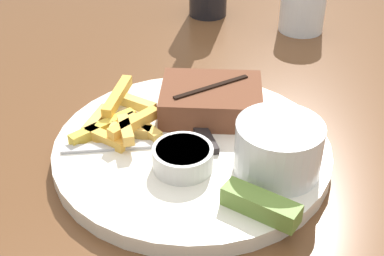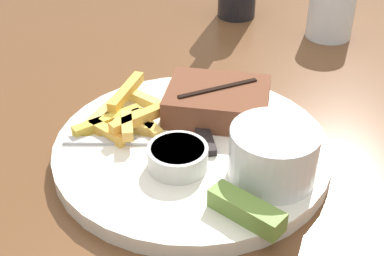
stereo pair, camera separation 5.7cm
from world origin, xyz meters
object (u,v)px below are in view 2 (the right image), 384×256
Objects in this scene: dipping_sauce_cup at (177,156)px; drinking_glass at (331,10)px; fork_utensil at (119,141)px; coleslaw_cup at (274,152)px; steak_portion at (218,101)px; knife_utensil at (199,121)px; pickle_spear at (246,210)px; dinner_plate at (192,150)px.

drinking_glass is at bearing 76.38° from dipping_sauce_cup.
dipping_sauce_cup reaches higher than fork_utensil.
coleslaw_cup reaches higher than fork_utensil.
steak_portion is 0.32m from drinking_glass.
fork_utensil is at bearing -113.78° from drinking_glass.
drinking_glass is (0.01, 0.40, -0.00)m from coleslaw_cup.
drinking_glass is at bearing -46.02° from knife_utensil.
coleslaw_cup is 0.17m from fork_utensil.
dipping_sauce_cup is (-0.01, -0.11, -0.00)m from steak_portion.
drinking_glass is (0.10, 0.33, 0.02)m from knife_utensil.
fork_utensil is (-0.16, 0.07, -0.01)m from pickle_spear.
knife_utensil reaches higher than dinner_plate.
coleslaw_cup is (0.09, -0.03, 0.04)m from dinner_plate.
dinner_plate is 3.93× the size of pickle_spear.
drinking_glass is at bearing 73.43° from steak_portion.
steak_portion is at bearing 84.93° from dipping_sauce_cup.
coleslaw_cup is at bearing 82.45° from pickle_spear.
drinking_glass is (0.10, 0.37, 0.04)m from dinner_plate.
dinner_plate is 0.04m from knife_utensil.
knife_utensil is 1.72× the size of drinking_glass.
coleslaw_cup reaches higher than steak_portion.
drinking_glass is at bearing 88.27° from pickle_spear.
fork_utensil is 1.47× the size of drinking_glass.
dipping_sauce_cup is at bearing 154.11° from knife_utensil.
dipping_sauce_cup is (-0.10, -0.02, -0.02)m from coleslaw_cup.
pickle_spear reaches higher than dinner_plate.
steak_portion is 0.18m from pickle_spear.
coleslaw_cup is 0.57× the size of knife_utensil.
knife_utensil is 0.35m from drinking_glass.
dipping_sauce_cup is at bearing -170.45° from coleslaw_cup.
steak_portion is at bearing -55.55° from knife_utensil.
coleslaw_cup is at bearing 9.55° from dipping_sauce_cup.
dinner_plate is 0.07m from steak_portion.
pickle_spear is (0.08, -0.16, -0.01)m from steak_portion.
dipping_sauce_cup is at bearing -103.62° from drinking_glass.
coleslaw_cup reaches higher than pickle_spear.
steak_portion is 0.11m from dipping_sauce_cup.
pickle_spear reaches higher than fork_utensil.
knife_utensil is at bearing 145.95° from coleslaw_cup.
dinner_plate is 3.47× the size of coleslaw_cup.
pickle_spear is at bearing -30.17° from dipping_sauce_cup.
steak_portion is 0.03m from knife_utensil.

